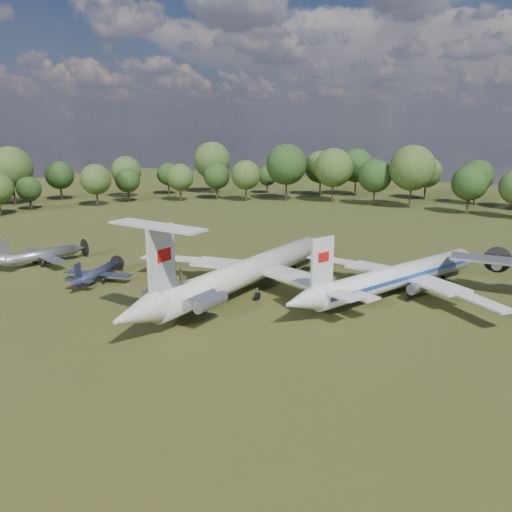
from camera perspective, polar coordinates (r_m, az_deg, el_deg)
The scene contains 6 objects.
ground at distance 69.15m, azimuth -2.22°, elevation -2.86°, with size 300.00×300.00×0.00m, color #273C14.
il62_airliner at distance 63.59m, azimuth -0.95°, elevation -2.31°, with size 34.90×45.37×4.45m, color #B6B5B1, non-canonical shape.
tu104_jet at distance 65.26m, azimuth 15.94°, elevation -2.67°, with size 29.53×39.37×3.94m, color white, non-canonical shape.
small_prop_west at distance 71.49m, azimuth -17.78°, elevation -2.17°, with size 9.62×13.11×1.92m, color #151B31, non-canonical shape.
small_prop_northwest at distance 83.55m, azimuth -23.40°, elevation -0.16°, with size 12.02×16.39×2.40m, color #93959A, non-canonical shape.
person_on_il62 at distance 53.33m, azimuth -8.57°, elevation -2.27°, with size 0.66×0.43×1.81m, color #886545.
Camera 1 is at (33.77, -56.75, 20.53)m, focal length 35.00 mm.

